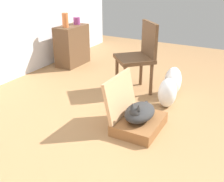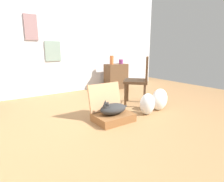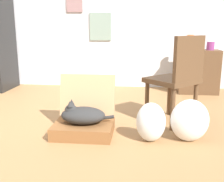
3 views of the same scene
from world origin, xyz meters
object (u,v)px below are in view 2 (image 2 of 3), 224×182
cat (113,109)px  chair (140,79)px  vase_short (121,62)px  plastic_bag_white (147,104)px  suitcase_base (113,117)px  plastic_bag_clear (159,99)px  vase_tall (112,60)px  side_table (116,76)px

cat → chair: (0.92, 0.41, 0.31)m
vase_short → plastic_bag_white: bearing=-115.8°
suitcase_base → plastic_bag_white: plastic_bag_white is taller
plastic_bag_white → suitcase_base: bearing=172.3°
suitcase_base → chair: chair is taller
plastic_bag_clear → vase_tall: vase_tall is taller
plastic_bag_white → vase_tall: size_ratio=1.58×
cat → plastic_bag_clear: plastic_bag_clear is taller
suitcase_base → plastic_bag_clear: size_ratio=1.45×
plastic_bag_clear → vase_tall: 2.00m
cat → plastic_bag_white: plastic_bag_white is taller
vase_tall → chair: size_ratio=0.24×
vase_short → chair: 1.59m
suitcase_base → cat: 0.14m
plastic_bag_white → plastic_bag_clear: (0.34, 0.04, 0.01)m
side_table → vase_short: size_ratio=5.51×
suitcase_base → cat: bearing=177.5°
vase_tall → vase_short: 0.30m
side_table → vase_tall: bearing=-177.9°
vase_tall → vase_short: vase_tall is taller
suitcase_base → cat: size_ratio=1.12×
vase_tall → plastic_bag_clear: bearing=-98.7°
plastic_bag_clear → vase_tall: bearing=81.3°
cat → side_table: (1.42, 1.86, 0.13)m
side_table → chair: (-0.50, -1.45, 0.17)m
plastic_bag_white → vase_tall: bearing=71.9°
plastic_bag_white → side_table: side_table is taller
cat → side_table: size_ratio=0.75×
plastic_bag_white → vase_short: vase_short is taller
cat → plastic_bag_clear: (0.98, -0.04, -0.01)m
cat → plastic_bag_white: (0.64, -0.08, -0.02)m
cat → vase_short: 2.48m
suitcase_base → plastic_bag_clear: plastic_bag_clear is taller
cat → chair: bearing=24.0°
plastic_bag_clear → vase_tall: (0.29, 1.89, 0.59)m
cat → chair: 1.05m
suitcase_base → side_table: 2.35m
suitcase_base → vase_tall: bearing=55.8°
suitcase_base → vase_short: vase_short is taller
chair → vase_short: bearing=-158.5°
vase_tall → chair: (-0.35, -1.44, -0.27)m
vase_tall → vase_short: size_ratio=1.86×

